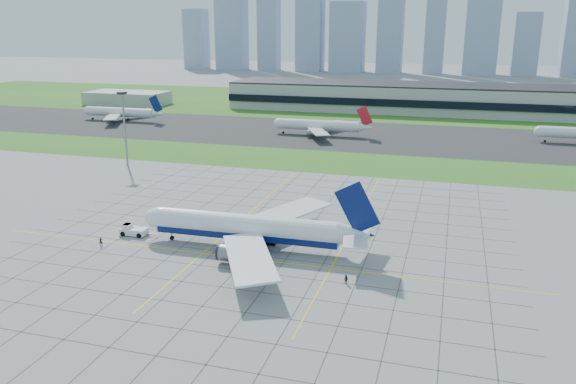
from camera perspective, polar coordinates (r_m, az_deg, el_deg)
name	(u,v)px	position (r m, az deg, el deg)	size (l,w,h in m)	color
ground	(250,255)	(120.39, -3.88, -6.40)	(1400.00, 1400.00, 0.00)	gray
grass_median	(336,162)	(203.24, 4.94, 3.04)	(700.00, 35.00, 0.04)	#3A6B1E
asphalt_taxiway	(361,135)	(256.25, 7.46, 5.73)	(700.00, 75.00, 0.04)	#383838
grass_far	(390,105)	(364.05, 10.30, 8.71)	(700.00, 145.00, 0.04)	#3A6B1E
apron_markings	(268,237)	(129.95, -2.01, -4.61)	(120.00, 130.00, 0.03)	#474744
terminal	(456,99)	(336.04, 16.73, 9.03)	(260.00, 43.00, 15.80)	#B7B7B2
service_block	(127,98)	(374.24, -16.00, 9.16)	(50.00, 25.00, 8.00)	#B7B7B2
light_mast	(124,119)	(203.44, -16.33, 7.10)	(2.50, 2.50, 25.60)	gray
city_skyline	(414,16)	(625.93, 12.67, 17.07)	(523.00, 32.40, 160.00)	#95A6C4
airliner	(249,228)	(122.64, -4.02, -3.66)	(53.40, 54.09, 16.81)	white
pushback_tug	(133,230)	(135.90, -15.51, -3.77)	(9.23, 3.38, 2.56)	white
crew_near	(101,241)	(131.47, -18.48, -4.79)	(0.71, 0.47, 1.96)	black
crew_far	(346,280)	(107.33, 5.92, -8.84)	(0.91, 0.71, 1.87)	black
distant_jet_0	(121,112)	(307.07, -16.61, 7.77)	(43.87, 42.66, 14.08)	white
distant_jet_1	(320,125)	(254.27, 3.23, 6.78)	(43.04, 42.66, 14.08)	white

